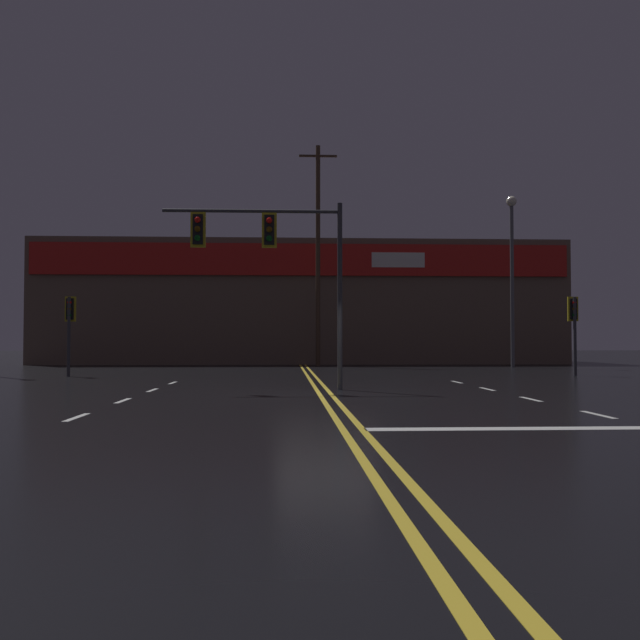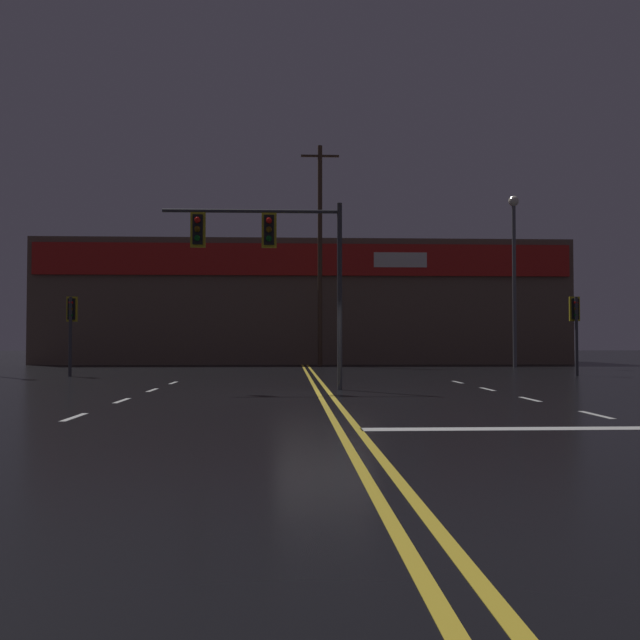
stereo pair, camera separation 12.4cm
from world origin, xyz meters
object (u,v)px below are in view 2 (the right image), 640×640
(traffic_signal_median, at_px, (266,246))
(streetlight_far_left, at_px, (514,257))
(traffic_signal_corner_northwest, at_px, (71,318))
(traffic_signal_corner_northeast, at_px, (575,318))

(traffic_signal_median, bearing_deg, streetlight_far_left, 54.22)
(streetlight_far_left, bearing_deg, traffic_signal_corner_northwest, -155.85)
(traffic_signal_corner_northeast, height_order, traffic_signal_corner_northwest, traffic_signal_corner_northeast)
(traffic_signal_median, xyz_separation_m, traffic_signal_corner_northwest, (-7.93, 8.40, -1.74))
(traffic_signal_corner_northeast, relative_size, traffic_signal_corner_northwest, 1.01)
(traffic_signal_median, bearing_deg, traffic_signal_corner_northeast, 33.89)
(traffic_signal_corner_northeast, distance_m, traffic_signal_corner_northwest, 20.10)
(traffic_signal_corner_northwest, xyz_separation_m, streetlight_far_left, (20.66, 9.27, 3.61))
(traffic_signal_corner_northeast, bearing_deg, traffic_signal_median, -146.11)
(traffic_signal_median, distance_m, traffic_signal_corner_northwest, 11.68)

